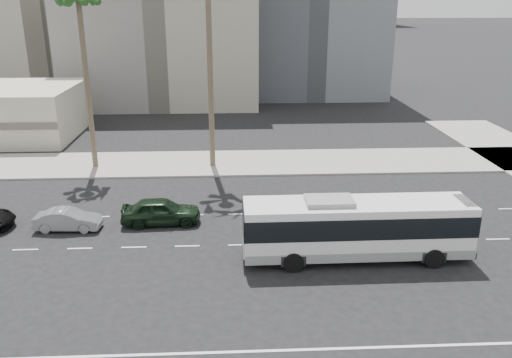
{
  "coord_description": "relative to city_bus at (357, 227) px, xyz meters",
  "views": [
    {
      "loc": [
        -3.44,
        -26.85,
        13.29
      ],
      "look_at": [
        -1.91,
        4.0,
        2.57
      ],
      "focal_mm": 36.71,
      "sensor_mm": 36.0,
      "label": 1
    }
  ],
  "objects": [
    {
      "name": "car_a",
      "position": [
        -11.0,
        5.11,
        -0.99
      ],
      "size": [
        2.16,
        4.92,
        1.65
      ],
      "primitive_type": "imported",
      "rotation": [
        0.0,
        0.0,
        1.62
      ],
      "color": "black",
      "rests_on": "ground"
    },
    {
      "name": "car_b",
      "position": [
        -16.5,
        4.45,
        -1.17
      ],
      "size": [
        1.54,
        3.98,
        1.29
      ],
      "primitive_type": "imported",
      "rotation": [
        0.0,
        0.0,
        1.53
      ],
      "color": "gray",
      "rests_on": "ground"
    },
    {
      "name": "city_bus",
      "position": [
        0.0,
        0.0,
        0.0
      ],
      "size": [
        12.06,
        2.95,
        3.46
      ],
      "rotation": [
        0.0,
        0.0,
        0.01
      ],
      "color": "silver",
      "rests_on": "ground"
    },
    {
      "name": "ground",
      "position": [
        -3.16,
        1.82,
        -1.82
      ],
      "size": [
        700.0,
        700.0,
        0.0
      ],
      "primitive_type": "plane",
      "color": "black",
      "rests_on": "ground"
    },
    {
      "name": "midrise_gray_center",
      "position": [
        4.84,
        53.82,
        11.18
      ],
      "size": [
        20.0,
        20.0,
        26.0
      ],
      "primitive_type": "cube",
      "color": "#4E5157",
      "rests_on": "ground"
    },
    {
      "name": "midrise_beige_west",
      "position": [
        -15.16,
        46.82,
        7.18
      ],
      "size": [
        24.0,
        18.0,
        18.0
      ],
      "primitive_type": "cube",
      "color": "gray",
      "rests_on": "ground"
    },
    {
      "name": "sidewalk_north",
      "position": [
        -3.16,
        17.32,
        -1.74
      ],
      "size": [
        120.0,
        7.0,
        0.15
      ],
      "primitive_type": "cube",
      "color": "gray",
      "rests_on": "ground"
    }
  ]
}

